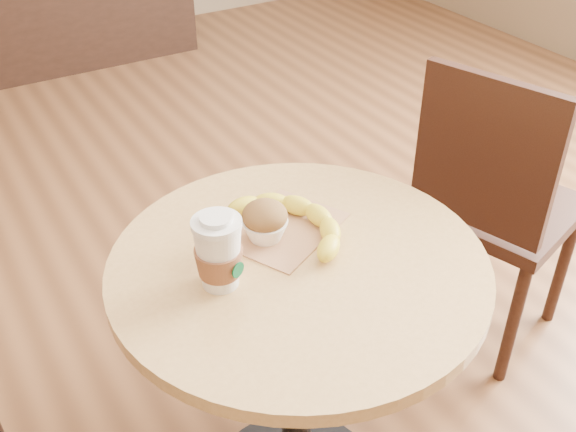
% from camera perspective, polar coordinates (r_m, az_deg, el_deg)
% --- Properties ---
extents(cafe_table, '(0.75, 0.75, 0.75)m').
position_cam_1_polar(cafe_table, '(1.44, 0.83, -9.99)').
color(cafe_table, black).
rests_on(cafe_table, ground).
extents(chair_right, '(0.51, 0.51, 0.92)m').
position_cam_1_polar(chair_right, '(2.00, 16.96, 1.11)').
color(chair_right, black).
rests_on(chair_right, ground).
extents(kraft_bag, '(0.29, 0.27, 0.00)m').
position_cam_1_polar(kraft_bag, '(1.39, -0.31, -1.07)').
color(kraft_bag, '#AB7953').
rests_on(kraft_bag, cafe_table).
extents(coffee_cup, '(0.09, 0.09, 0.15)m').
position_cam_1_polar(coffee_cup, '(1.22, -5.89, -3.26)').
color(coffee_cup, silver).
rests_on(coffee_cup, cafe_table).
extents(muffin, '(0.09, 0.09, 0.08)m').
position_cam_1_polar(muffin, '(1.34, -1.96, -0.43)').
color(muffin, white).
rests_on(muffin, kraft_bag).
extents(banana, '(0.26, 0.33, 0.04)m').
position_cam_1_polar(banana, '(1.37, 0.50, -0.60)').
color(banana, yellow).
rests_on(banana, kraft_bag).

